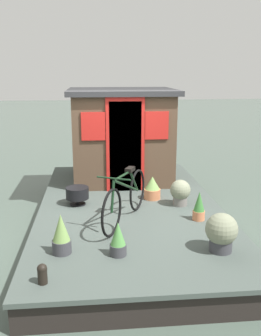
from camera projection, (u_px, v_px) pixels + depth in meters
ground_plane at (129, 227)px, 6.67m from camera, size 60.00×60.00×0.00m
houseboat_deck at (129, 216)px, 6.62m from camera, size 5.55×3.05×0.41m
houseboat_cabin at (122, 134)px, 7.94m from camera, size 1.92×2.16×1.88m
bicycle at (126, 198)px, 5.73m from camera, size 1.61×0.83×0.82m
potted_plant_ivy at (61, 235)px, 4.76m from camera, size 0.24×0.24×0.52m
potted_plant_lavender at (199, 207)px, 5.85m from camera, size 0.19×0.19×0.45m
potted_plant_succulent at (180, 192)px, 6.48m from camera, size 0.35×0.35×0.45m
potted_plant_geranium at (118, 240)px, 4.72m from camera, size 0.21×0.21×0.44m
potted_plant_basil at (221, 232)px, 4.81m from camera, size 0.41×0.41×0.51m
potted_plant_rosemary at (152, 188)px, 6.82m from camera, size 0.30×0.30×0.41m
charcoal_grill at (77, 193)px, 6.52m from camera, size 0.39×0.39×0.31m
mooring_bollard at (42, 273)px, 4.10m from camera, size 0.11×0.11×0.23m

